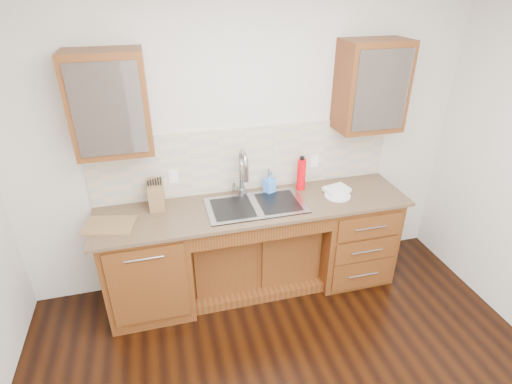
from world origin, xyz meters
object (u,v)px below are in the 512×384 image
object	(u,v)px
water_bottle	(301,175)
plate	(337,196)
soap_bottle	(270,183)
knife_block	(156,195)
cutting_board	(109,225)

from	to	relation	value
water_bottle	plate	size ratio (longest dim) A/B	1.28
soap_bottle	plate	distance (m)	0.62
plate	knife_block	world-z (taller)	knife_block
water_bottle	knife_block	bearing A→B (deg)	179.96
water_bottle	cutting_board	world-z (taller)	water_bottle
knife_block	cutting_board	xyz separation A→B (m)	(-0.38, -0.21, -0.11)
plate	soap_bottle	bearing A→B (deg)	157.63
soap_bottle	water_bottle	bearing A→B (deg)	-25.50
plate	water_bottle	bearing A→B (deg)	140.87
soap_bottle	knife_block	distance (m)	0.99
water_bottle	plate	xyz separation A→B (m)	(0.27, -0.22, -0.14)
soap_bottle	knife_block	bearing A→B (deg)	157.74
soap_bottle	cutting_board	xyz separation A→B (m)	(-1.38, -0.22, -0.09)
water_bottle	knife_block	distance (m)	1.29
soap_bottle	cutting_board	size ratio (longest dim) A/B	0.51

